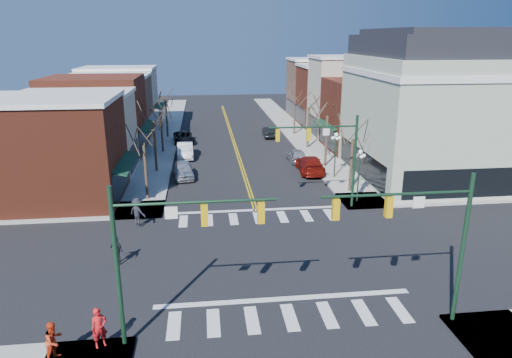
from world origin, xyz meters
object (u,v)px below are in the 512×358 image
object	(u,v)px
lamppost_corner	(359,167)
car_left_far	(183,137)
victorian_corner	(429,106)
car_left_mid	(185,150)
pedestrian_red_a	(99,328)
pedestrian_red_b	(54,341)
car_right_far	(269,132)
lamppost_midblock	(336,147)
car_left_near	(183,170)
pedestrian_dark_a	(116,249)
car_right_mid	(296,155)
pedestrian_dark_b	(138,211)
car_right_near	(310,164)

from	to	relation	value
lamppost_corner	car_left_far	size ratio (longest dim) A/B	0.87
victorian_corner	car_left_mid	world-z (taller)	victorian_corner
car_left_far	pedestrian_red_a	size ratio (longest dim) A/B	2.77
victorian_corner	pedestrian_red_a	size ratio (longest dim) A/B	7.93
car_left_far	victorian_corner	bearing A→B (deg)	-42.41
car_left_far	pedestrian_red_b	world-z (taller)	pedestrian_red_b
car_left_far	car_right_far	size ratio (longest dim) A/B	1.19
lamppost_midblock	victorian_corner	bearing A→B (deg)	-3.45
lamppost_corner	car_right_far	bearing A→B (deg)	97.66
lamppost_midblock	car_left_far	xyz separation A→B (m)	(-14.44, 16.62, -2.27)
car_left_near	pedestrian_red_a	bearing A→B (deg)	-101.88
pedestrian_red_b	pedestrian_dark_a	bearing A→B (deg)	20.26
car_left_mid	victorian_corner	bearing A→B (deg)	-26.26
car_right_far	car_right_mid	bearing A→B (deg)	96.26
pedestrian_dark_a	lamppost_midblock	bearing A→B (deg)	79.77
pedestrian_dark_b	pedestrian_dark_a	bearing A→B (deg)	119.05
car_left_far	car_right_near	distance (m)	19.18
pedestrian_dark_a	car_right_near	bearing A→B (deg)	86.88
car_right_near	car_right_far	bearing A→B (deg)	-81.79
pedestrian_red_b	car_left_far	bearing A→B (deg)	22.12
pedestrian_red_b	victorian_corner	bearing A→B (deg)	-22.02
car_right_near	pedestrian_dark_b	world-z (taller)	pedestrian_dark_b
victorian_corner	car_right_far	distance (m)	23.33
victorian_corner	pedestrian_red_b	distance (m)	35.28
car_left_mid	lamppost_midblock	bearing A→B (deg)	-36.22
car_right_mid	car_right_far	world-z (taller)	car_right_mid
car_left_near	car_right_mid	bearing A→B (deg)	14.84
victorian_corner	pedestrian_red_b	bearing A→B (deg)	-139.55
car_left_far	pedestrian_dark_b	distance (m)	26.13
car_left_near	victorian_corner	bearing A→B (deg)	-11.93
victorian_corner	car_left_far	bearing A→B (deg)	143.02
lamppost_midblock	car_right_mid	xyz separation A→B (m)	(-2.32, 6.27, -2.26)
car_left_far	pedestrian_dark_a	bearing A→B (deg)	-100.35
car_left_near	car_right_far	world-z (taller)	car_left_near
pedestrian_dark_a	car_right_mid	bearing A→B (deg)	93.78
car_right_mid	pedestrian_dark_b	xyz separation A→B (m)	(-14.33, -15.68, 0.43)
victorian_corner	car_left_far	size ratio (longest dim) A/B	2.86
car_right_near	pedestrian_dark_a	distance (m)	22.96
car_left_mid	pedestrian_dark_b	size ratio (longest dim) A/B	2.44
car_right_far	pedestrian_red_b	bearing A→B (deg)	71.84
lamppost_midblock	car_left_mid	bearing A→B (deg)	146.06
car_right_near	pedestrian_dark_a	xyz separation A→B (m)	(-15.35, -17.07, 0.15)
car_left_mid	car_left_far	world-z (taller)	car_left_mid
lamppost_corner	car_right_near	world-z (taller)	lamppost_corner
lamppost_midblock	car_right_far	world-z (taller)	lamppost_midblock
lamppost_corner	car_right_near	bearing A→B (deg)	101.69
lamppost_corner	pedestrian_red_a	xyz separation A→B (m)	(-16.55, -16.00, -1.91)
lamppost_midblock	pedestrian_red_b	distance (m)	29.47
car_left_near	pedestrian_dark_b	distance (m)	11.65
car_left_mid	car_right_near	bearing A→B (deg)	-32.90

